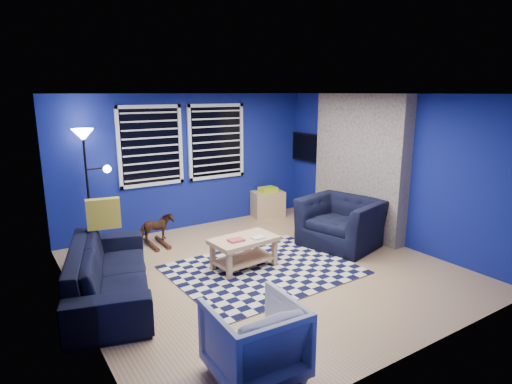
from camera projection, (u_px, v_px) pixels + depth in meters
floor at (264, 269)px, 6.23m from camera, size 5.00×5.00×0.00m
ceiling at (265, 94)px, 5.66m from camera, size 5.00×5.00×0.00m
wall_back at (190, 162)px, 7.99m from camera, size 5.00×0.00×5.00m
wall_left at (74, 213)px, 4.62m from camera, size 0.00×5.00×5.00m
wall_right at (386, 169)px, 7.27m from camera, size 0.00×5.00×5.00m
fireplace at (359, 168)px, 7.62m from camera, size 0.65×2.00×2.50m
window_left at (151, 146)px, 7.48m from camera, size 1.17×0.06×1.42m
window_right at (217, 142)px, 8.17m from camera, size 1.17×0.06×1.42m
tv at (308, 148)px, 8.84m from camera, size 0.07×1.00×0.58m
rug at (263, 270)px, 6.20m from camera, size 2.56×2.08×0.02m
sofa at (109, 271)px, 5.33m from camera, size 2.49×1.50×0.68m
armchair_big at (341, 222)px, 7.14m from camera, size 1.46×1.35×0.80m
armchair_bent at (255, 340)px, 3.82m from camera, size 0.81×0.84×0.73m
rocking_horse at (156, 228)px, 7.14m from camera, size 0.26×0.56×0.47m
coffee_table at (244, 246)px, 6.23m from camera, size 1.00×0.63×0.48m
cabinet at (268, 203)px, 8.86m from camera, size 0.70×0.54×0.62m
floor_lamp at (86, 152)px, 6.67m from camera, size 0.54×0.33×1.97m
throw_pillow at (103, 214)px, 5.88m from camera, size 0.46×0.21×0.42m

